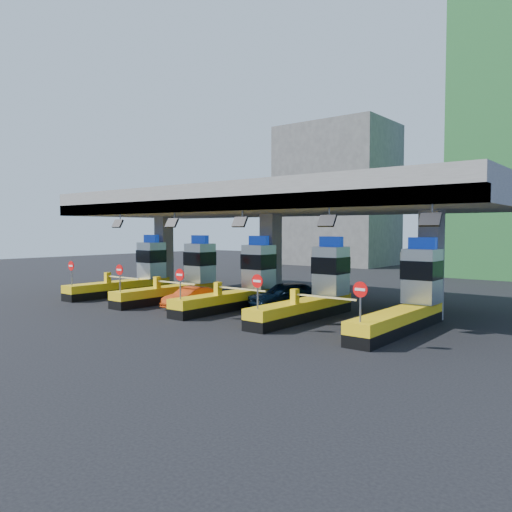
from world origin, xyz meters
The scene contains 10 objects.
ground centered at (0.00, 0.00, 0.00)m, with size 120.00×120.00×0.00m, color black.
toll_canopy centered at (0.00, 2.87, 6.13)m, with size 28.00×12.09×7.00m.
toll_lane_far_left centered at (-10.00, 0.28, 1.40)m, with size 4.43×8.00×4.16m.
toll_lane_left centered at (-5.00, 0.28, 1.40)m, with size 4.43×8.00×4.16m.
toll_lane_center centered at (0.00, 0.28, 1.40)m, with size 4.43×8.00×4.16m.
toll_lane_right centered at (5.00, 0.28, 1.40)m, with size 4.43×8.00×4.16m.
toll_lane_far_right centered at (10.00, 0.28, 1.40)m, with size 4.43×8.00×4.16m.
bg_building_concrete centered at (-14.00, 36.00, 9.00)m, with size 14.00×10.00×18.00m, color #4C4C49.
van centered at (2.25, 1.46, 0.78)m, with size 1.84×4.56×1.55m, color black.
red_car centered at (-2.26, -1.72, 0.60)m, with size 1.27×3.64×1.20m, color #C1390E.
Camera 1 is at (18.66, -21.80, 4.51)m, focal length 35.00 mm.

